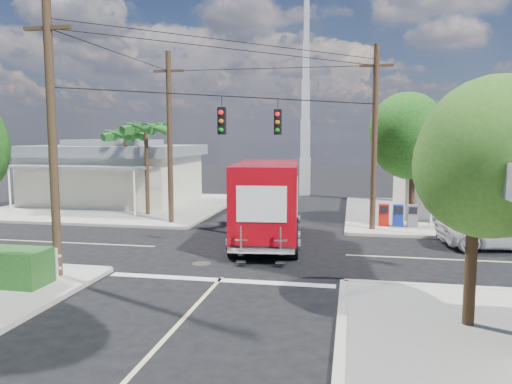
# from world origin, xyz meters

# --- Properties ---
(ground) EXTENTS (120.00, 120.00, 0.00)m
(ground) POSITION_xyz_m (0.00, 0.00, 0.00)
(ground) COLOR black
(ground) RESTS_ON ground
(sidewalk_ne) EXTENTS (14.12, 14.12, 0.14)m
(sidewalk_ne) POSITION_xyz_m (10.88, 10.88, 0.07)
(sidewalk_ne) COLOR #A9A499
(sidewalk_ne) RESTS_ON ground
(sidewalk_nw) EXTENTS (14.12, 14.12, 0.14)m
(sidewalk_nw) POSITION_xyz_m (-10.88, 10.88, 0.07)
(sidewalk_nw) COLOR #A9A499
(sidewalk_nw) RESTS_ON ground
(road_markings) EXTENTS (32.00, 32.00, 0.01)m
(road_markings) POSITION_xyz_m (0.00, -1.47, 0.01)
(road_markings) COLOR beige
(road_markings) RESTS_ON ground
(building_ne) EXTENTS (11.80, 10.20, 4.50)m
(building_ne) POSITION_xyz_m (12.50, 11.97, 2.32)
(building_ne) COLOR silver
(building_ne) RESTS_ON sidewalk_ne
(building_nw) EXTENTS (10.80, 10.20, 4.30)m
(building_nw) POSITION_xyz_m (-12.00, 12.46, 2.22)
(building_nw) COLOR beige
(building_nw) RESTS_ON sidewalk_nw
(radio_tower) EXTENTS (0.80, 0.80, 17.00)m
(radio_tower) POSITION_xyz_m (0.50, 20.00, 5.64)
(radio_tower) COLOR silver
(radio_tower) RESTS_ON ground
(tree_ne_front) EXTENTS (4.21, 4.14, 6.66)m
(tree_ne_front) POSITION_xyz_m (7.21, 6.76, 4.77)
(tree_ne_front) COLOR #422D1C
(tree_ne_front) RESTS_ON sidewalk_ne
(tree_ne_back) EXTENTS (3.77, 3.66, 5.82)m
(tree_ne_back) POSITION_xyz_m (9.81, 8.96, 4.19)
(tree_ne_back) COLOR #422D1C
(tree_ne_back) RESTS_ON sidewalk_ne
(tree_se) EXTENTS (3.67, 3.54, 5.62)m
(tree_se) POSITION_xyz_m (7.01, -7.24, 4.04)
(tree_se) COLOR #422D1C
(tree_se) RESTS_ON sidewalk_se
(palm_nw_front) EXTENTS (3.01, 3.08, 5.59)m
(palm_nw_front) POSITION_xyz_m (-7.50, 7.50, 5.04)
(palm_nw_front) COLOR #422D1C
(palm_nw_front) RESTS_ON sidewalk_nw
(palm_nw_back) EXTENTS (3.01, 3.08, 5.19)m
(palm_nw_back) POSITION_xyz_m (-9.50, 9.00, 4.67)
(palm_nw_back) COLOR #422D1C
(palm_nw_back) RESTS_ON sidewalk_nw
(utility_poles) EXTENTS (12.00, 10.68, 9.00)m
(utility_poles) POSITION_xyz_m (-1.58, 1.60, 4.67)
(utility_poles) COLOR #473321
(utility_poles) RESTS_ON ground
(vending_boxes) EXTENTS (1.90, 0.50, 1.10)m
(vending_boxes) POSITION_xyz_m (6.50, 6.20, 0.69)
(vending_boxes) COLOR #A8130A
(vending_boxes) RESTS_ON sidewalk_ne
(delivery_truck) EXTENTS (3.38, 8.41, 3.55)m
(delivery_truck) POSITION_xyz_m (0.60, 1.59, 1.80)
(delivery_truck) COLOR black
(delivery_truck) RESTS_ON ground
(parked_car) EXTENTS (5.71, 3.20, 1.51)m
(parked_car) POSITION_xyz_m (10.54, 2.55, 0.75)
(parked_car) COLOR silver
(parked_car) RESTS_ON ground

